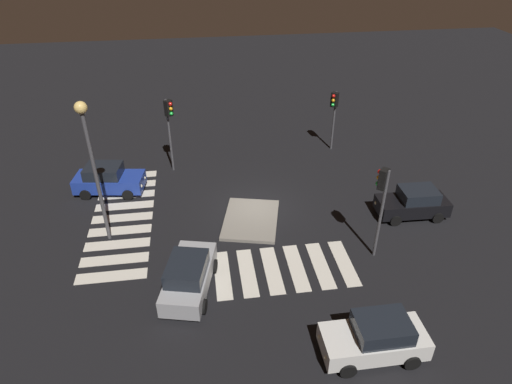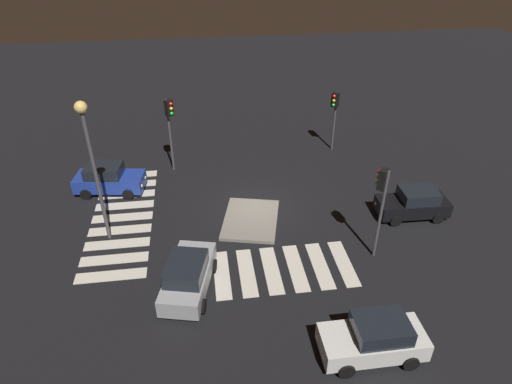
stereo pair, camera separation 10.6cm
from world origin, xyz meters
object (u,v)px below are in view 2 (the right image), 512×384
car_blue (109,179)px  traffic_light_west (335,107)px  traffic_light_north (382,192)px  car_black (414,203)px  street_lamp (90,150)px  traffic_island (251,220)px  car_white (374,338)px  car_silver (188,275)px  traffic_light_south (170,118)px

car_blue → traffic_light_west: traffic_light_west is taller
traffic_light_north → car_black: bearing=-96.2°
traffic_light_north → street_lamp: street_lamp is taller
car_black → street_lamp: 16.56m
traffic_island → traffic_light_west: bearing=139.1°
car_white → car_silver: car_silver is taller
car_black → traffic_light_north: 5.11m
car_blue → traffic_island: bearing=-19.3°
traffic_light_north → traffic_light_west: (-11.05, 1.16, -0.41)m
car_white → car_black: bearing=-122.6°
traffic_light_west → street_lamp: street_lamp is taller
car_silver → car_blue: bearing=41.0°
traffic_light_south → street_lamp: size_ratio=0.65×
car_white → car_silver: bearing=-32.2°
car_silver → traffic_light_west: traffic_light_west is taller
traffic_light_north → car_silver: bearing=51.9°
car_blue → traffic_light_north: 15.49m
car_white → traffic_light_west: size_ratio=0.95×
car_black → car_blue: car_blue is taller
traffic_island → car_silver: 5.81m
traffic_light_north → traffic_light_south: (-9.60, -9.49, 0.03)m
car_white → traffic_light_south: traffic_light_south is taller
traffic_light_north → traffic_light_west: traffic_light_north is taller
traffic_island → car_white: (8.97, 3.42, 0.74)m
car_white → street_lamp: 14.32m
traffic_island → traffic_light_west: size_ratio=1.04×
traffic_light_west → street_lamp: 16.12m
traffic_light_west → car_blue: bearing=-32.3°
car_black → traffic_light_west: size_ratio=0.93×
car_black → street_lamp: size_ratio=0.53×
traffic_island → car_silver: (4.71, -3.31, 0.77)m
traffic_light_south → traffic_island: bearing=-9.4°
car_white → street_lamp: size_ratio=0.54×
traffic_light_west → traffic_light_south: 10.76m
car_white → car_silver: (-4.26, -6.73, 0.02)m
traffic_island → car_silver: size_ratio=1.01×
traffic_light_south → street_lamp: 7.44m
car_silver → traffic_light_north: size_ratio=0.91×
traffic_light_south → street_lamp: (6.55, -3.21, 1.44)m
traffic_island → traffic_light_west: traffic_light_west is taller
traffic_light_north → traffic_light_south: 13.50m
car_blue → car_black: bearing=-7.8°
car_black → traffic_light_west: (-8.28, -2.15, 2.32)m
traffic_island → traffic_light_north: size_ratio=0.92×
car_silver → traffic_island: bearing=-21.2°
traffic_island → car_blue: 8.87m
car_silver → car_blue: car_silver is taller
car_blue → traffic_light_west: size_ratio=1.00×
car_black → traffic_light_north: traffic_light_north is taller
car_silver → traffic_light_north: bearing=-68.1°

